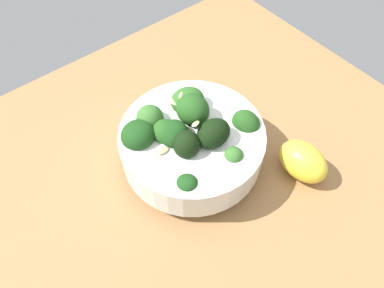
% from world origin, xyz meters
% --- Properties ---
extents(ground_plane, '(0.71, 0.71, 0.04)m').
position_xyz_m(ground_plane, '(0.00, 0.00, -0.02)').
color(ground_plane, '#996D42').
extents(bowl_of_broccoli, '(0.19, 0.19, 0.11)m').
position_xyz_m(bowl_of_broccoli, '(-0.01, -0.06, 0.05)').
color(bowl_of_broccoli, white).
rests_on(bowl_of_broccoli, ground_plane).
extents(lemon_wedge, '(0.05, 0.07, 0.05)m').
position_xyz_m(lemon_wedge, '(-0.11, 0.05, 0.03)').
color(lemon_wedge, yellow).
rests_on(lemon_wedge, ground_plane).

